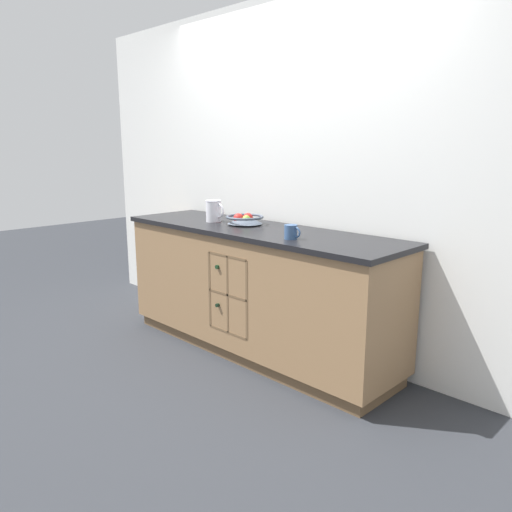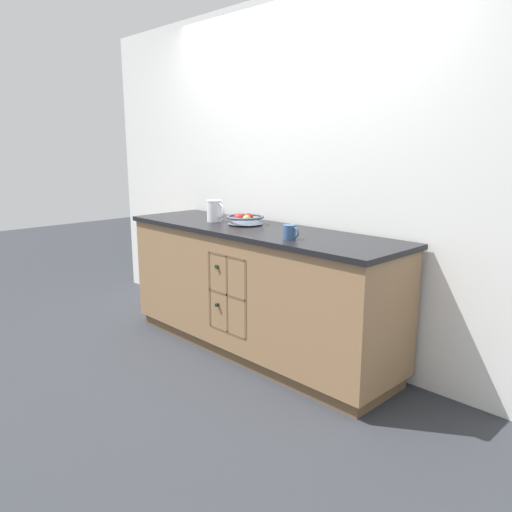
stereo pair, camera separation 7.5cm
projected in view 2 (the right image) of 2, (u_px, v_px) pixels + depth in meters
ground_plane at (256, 350)px, 3.73m from camera, size 14.00×14.00×0.00m
back_wall at (292, 176)px, 3.70m from camera, size 4.63×0.06×2.55m
kitchen_island at (256, 290)px, 3.62m from camera, size 2.27×0.64×0.93m
fruit_bowl at (245, 219)px, 3.66m from camera, size 0.28×0.28×0.08m
white_pitcher at (215, 210)px, 3.80m from camera, size 0.18×0.12×0.16m
ceramic_mug at (290, 232)px, 3.09m from camera, size 0.12×0.08×0.09m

